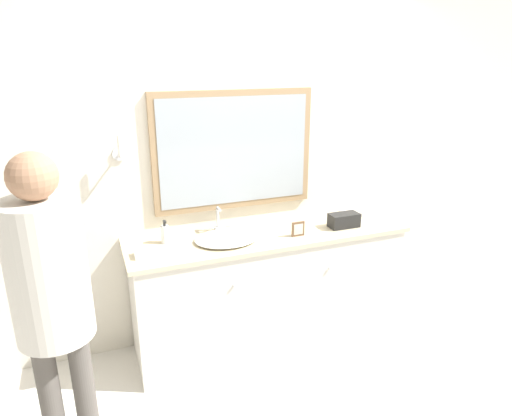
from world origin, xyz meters
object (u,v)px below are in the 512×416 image
picture_frame (298,229)px  person (50,286)px  sink_basin (226,238)px  soap_bottle (165,234)px  appliance_box (344,220)px

picture_frame → person: size_ratio=0.06×
sink_basin → picture_frame: bearing=-12.6°
picture_frame → person: 1.66m
soap_bottle → picture_frame: size_ratio=1.54×
sink_basin → appliance_box: (0.89, -0.07, 0.03)m
soap_bottle → person: size_ratio=0.10×
appliance_box → picture_frame: size_ratio=2.08×
soap_bottle → picture_frame: soap_bottle is taller
appliance_box → person: 2.05m
appliance_box → soap_bottle: bearing=172.4°
picture_frame → person: bearing=-161.2°
sink_basin → soap_bottle: size_ratio=2.68×
picture_frame → person: person is taller
sink_basin → picture_frame: (0.50, -0.11, 0.03)m
soap_bottle → person: (-0.67, -0.75, 0.11)m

